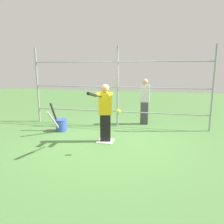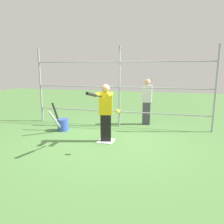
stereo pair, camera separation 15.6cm
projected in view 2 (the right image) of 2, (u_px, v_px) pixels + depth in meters
The scene contains 8 objects.
ground_plane at pixel (106, 141), 5.71m from camera, with size 24.00×24.00×0.00m, color #4C7A3D.
home_plate at pixel (106, 141), 5.71m from camera, with size 0.40×0.40×0.02m.
fence_backstop at pixel (119, 87), 6.97m from camera, with size 5.75×0.06×2.55m.
batter at pixel (106, 111), 5.54m from camera, with size 0.38×0.56×1.49m.
baseball_bat_swinging at pixel (93, 95), 4.63m from camera, with size 0.11×0.80×0.22m.
softball_in_flight at pixel (118, 112), 4.64m from camera, with size 0.10×0.10×0.10m.
bat_bucket at pixel (62, 124), 6.63m from camera, with size 0.52×0.79×0.86m.
bystander_behind_fence at pixel (147, 101), 7.25m from camera, with size 0.32×0.20×1.53m.
Camera 2 is at (-1.51, 5.23, 1.91)m, focal length 35.00 mm.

